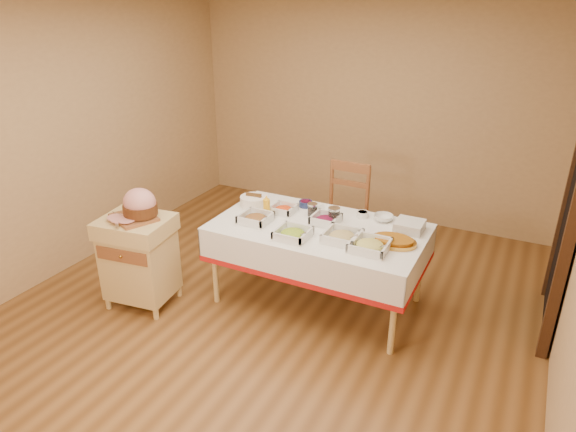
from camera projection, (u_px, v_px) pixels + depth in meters
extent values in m
plane|color=brown|center=(273.00, 309.00, 4.62)|extent=(5.00, 5.00, 0.00)
plane|color=tan|center=(371.00, 112.00, 6.14)|extent=(4.50, 0.00, 4.50)
plane|color=tan|center=(70.00, 139.00, 5.03)|extent=(0.00, 5.00, 5.00)
cube|color=black|center=(573.00, 210.00, 4.02)|extent=(0.06, 0.90, 2.10)
cube|color=#3E2313|center=(570.00, 235.00, 3.62)|extent=(0.08, 0.10, 2.10)
cube|color=#3E2313|center=(570.00, 190.00, 4.44)|extent=(0.08, 0.10, 2.10)
cube|color=#E2C47C|center=(319.00, 229.00, 4.45)|extent=(1.80, 1.00, 0.04)
cylinder|color=#E2C47C|center=(215.00, 267.00, 4.60)|extent=(0.05, 0.05, 0.71)
cylinder|color=#E2C47C|center=(261.00, 232.00, 5.28)|extent=(0.05, 0.05, 0.71)
cylinder|color=#E2C47C|center=(393.00, 315.00, 3.92)|extent=(0.05, 0.05, 0.71)
cylinder|color=#E2C47C|center=(420.00, 267.00, 4.61)|extent=(0.05, 0.05, 0.71)
cube|color=white|center=(319.00, 227.00, 4.44)|extent=(1.82, 1.02, 0.01)
cube|color=#E2C47C|center=(140.00, 264.00, 4.57)|extent=(0.61, 0.52, 0.59)
cube|color=#E2C47C|center=(135.00, 227.00, 4.42)|extent=(0.65, 0.57, 0.15)
cube|color=brown|center=(118.00, 255.00, 4.31)|extent=(0.49, 0.08, 0.12)
sphere|color=#BA8A34|center=(118.00, 256.00, 4.30)|extent=(0.03, 0.03, 0.03)
cylinder|color=#E2C47C|center=(109.00, 301.00, 4.65)|extent=(0.05, 0.05, 0.10)
cylinder|color=#E2C47C|center=(139.00, 281.00, 4.98)|extent=(0.05, 0.05, 0.10)
cylinder|color=#E2C47C|center=(151.00, 315.00, 4.45)|extent=(0.05, 0.05, 0.10)
cylinder|color=#E2C47C|center=(179.00, 293.00, 4.77)|extent=(0.05, 0.05, 0.10)
cube|color=brown|center=(341.00, 216.00, 5.24)|extent=(0.47, 0.45, 0.03)
cylinder|color=brown|center=(315.00, 243.00, 5.27)|extent=(0.04, 0.04, 0.50)
cylinder|color=brown|center=(330.00, 229.00, 5.60)|extent=(0.04, 0.04, 0.50)
cylinder|color=brown|center=(351.00, 252.00, 5.10)|extent=(0.04, 0.04, 0.50)
cylinder|color=brown|center=(365.00, 236.00, 5.43)|extent=(0.04, 0.04, 0.50)
cylinder|color=brown|center=(332.00, 184.00, 5.39)|extent=(0.04, 0.04, 0.53)
cylinder|color=brown|center=(368.00, 190.00, 5.22)|extent=(0.04, 0.04, 0.53)
cube|color=brown|center=(350.00, 167.00, 5.22)|extent=(0.42, 0.04, 0.10)
cube|color=brown|center=(134.00, 217.00, 4.39)|extent=(0.38, 0.30, 0.02)
ellipsoid|color=pink|center=(139.00, 202.00, 4.35)|extent=(0.29, 0.26, 0.24)
cylinder|color=#532B13|center=(140.00, 209.00, 4.37)|extent=(0.29, 0.29, 0.10)
cube|color=silver|center=(117.00, 221.00, 4.28)|extent=(0.24, 0.11, 0.00)
cylinder|color=silver|center=(123.00, 216.00, 4.37)|extent=(0.28, 0.08, 0.01)
cube|color=silver|center=(256.00, 221.00, 4.52)|extent=(0.26, 0.26, 0.02)
ellipsoid|color=red|center=(256.00, 218.00, 4.51)|extent=(0.20, 0.20, 0.07)
cylinder|color=silver|center=(260.00, 220.00, 4.46)|extent=(0.16, 0.01, 0.11)
cube|color=silver|center=(293.00, 237.00, 4.24)|extent=(0.27, 0.27, 0.02)
ellipsoid|color=yellow|center=(293.00, 234.00, 4.23)|extent=(0.20, 0.20, 0.07)
cylinder|color=silver|center=(298.00, 236.00, 4.18)|extent=(0.15, 0.01, 0.11)
cube|color=silver|center=(342.00, 239.00, 4.19)|extent=(0.28, 0.28, 0.02)
ellipsoid|color=tan|center=(342.00, 236.00, 4.18)|extent=(0.22, 0.22, 0.08)
cylinder|color=silver|center=(348.00, 239.00, 4.13)|extent=(0.16, 0.01, 0.12)
cube|color=silver|center=(369.00, 249.00, 4.04)|extent=(0.29, 0.29, 0.02)
ellipsoid|color=#C6C15E|center=(370.00, 245.00, 4.03)|extent=(0.22, 0.22, 0.08)
cylinder|color=silver|center=(376.00, 249.00, 3.98)|extent=(0.15, 0.01, 0.11)
cube|color=silver|center=(284.00, 211.00, 4.72)|extent=(0.21, 0.21, 0.01)
ellipsoid|color=#EA4311|center=(284.00, 209.00, 4.71)|extent=(0.16, 0.16, 0.06)
cylinder|color=silver|center=(287.00, 211.00, 4.67)|extent=(0.14, 0.01, 0.10)
cube|color=silver|center=(326.00, 222.00, 4.50)|extent=(0.23, 0.23, 0.02)
ellipsoid|color=maroon|center=(326.00, 220.00, 4.49)|extent=(0.18, 0.18, 0.06)
cylinder|color=silver|center=(330.00, 221.00, 4.45)|extent=(0.15, 0.01, 0.11)
cylinder|color=silver|center=(259.00, 197.00, 5.01)|extent=(0.11, 0.11, 0.05)
cylinder|color=black|center=(259.00, 195.00, 5.00)|extent=(0.09, 0.09, 0.02)
cylinder|color=navy|center=(306.00, 204.00, 4.84)|extent=(0.13, 0.13, 0.05)
cylinder|color=maroon|center=(306.00, 202.00, 4.83)|extent=(0.10, 0.10, 0.02)
cylinder|color=silver|center=(363.00, 214.00, 4.61)|extent=(0.11, 0.11, 0.05)
cylinder|color=#EA4311|center=(363.00, 213.00, 4.60)|extent=(0.09, 0.09, 0.02)
imported|color=silver|center=(326.00, 210.00, 4.72)|extent=(0.21, 0.21, 0.04)
imported|color=silver|center=(383.00, 218.00, 4.54)|extent=(0.20, 0.20, 0.05)
cylinder|color=silver|center=(312.00, 210.00, 4.63)|extent=(0.09, 0.09, 0.11)
cylinder|color=silver|center=(313.00, 204.00, 4.61)|extent=(0.09, 0.09, 0.01)
cylinder|color=black|center=(312.00, 212.00, 4.64)|extent=(0.07, 0.07, 0.08)
cylinder|color=silver|center=(334.00, 216.00, 4.50)|extent=(0.10, 0.10, 0.12)
cylinder|color=silver|center=(334.00, 208.00, 4.47)|extent=(0.11, 0.11, 0.01)
cylinder|color=black|center=(334.00, 217.00, 4.51)|extent=(0.08, 0.08, 0.09)
cylinder|color=yellow|center=(267.00, 207.00, 4.63)|extent=(0.06, 0.06, 0.15)
cone|color=yellow|center=(266.00, 197.00, 4.59)|extent=(0.04, 0.04, 0.04)
cylinder|color=white|center=(254.00, 201.00, 4.85)|extent=(0.26, 0.26, 0.09)
cube|color=silver|center=(409.00, 230.00, 4.36)|extent=(0.23, 0.23, 0.01)
cube|color=silver|center=(409.00, 228.00, 4.35)|extent=(0.23, 0.23, 0.01)
cube|color=silver|center=(409.00, 227.00, 4.35)|extent=(0.23, 0.23, 0.01)
cube|color=silver|center=(410.00, 225.00, 4.34)|extent=(0.23, 0.23, 0.01)
cube|color=silver|center=(410.00, 224.00, 4.34)|extent=(0.23, 0.23, 0.01)
cube|color=silver|center=(410.00, 222.00, 4.33)|extent=(0.23, 0.23, 0.01)
ellipsoid|color=#BA8A34|center=(393.00, 242.00, 4.13)|extent=(0.38, 0.27, 0.03)
ellipsoid|color=#9D5B10|center=(393.00, 240.00, 4.13)|extent=(0.32, 0.23, 0.04)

